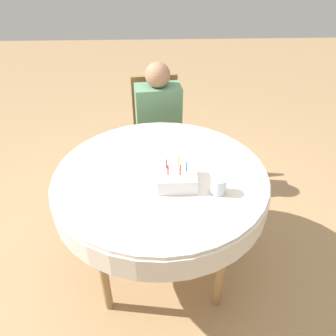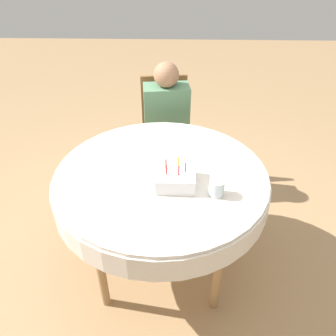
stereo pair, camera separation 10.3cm
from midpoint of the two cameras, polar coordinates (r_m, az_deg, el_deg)
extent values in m
plane|color=#A37F56|center=(2.40, 0.27, -15.82)|extent=(12.00, 12.00, 0.00)
cylinder|color=silver|center=(1.86, 0.34, -0.96)|extent=(1.21, 1.21, 0.02)
cylinder|color=silver|center=(1.91, 0.33, -2.88)|extent=(1.23, 1.23, 0.14)
cylinder|color=#A37A4C|center=(1.93, -10.29, -16.05)|extent=(0.05, 0.05, 0.75)
cylinder|color=#A37A4C|center=(1.92, 10.44, -16.52)|extent=(0.05, 0.05, 0.75)
cylinder|color=#A37A4C|center=(2.39, -7.49, -3.53)|extent=(0.05, 0.05, 0.75)
cylinder|color=#A37A4C|center=(2.38, 8.56, -3.83)|extent=(0.05, 0.05, 0.75)
cube|color=brown|center=(2.79, 0.74, 4.87)|extent=(0.48, 0.48, 0.04)
cube|color=brown|center=(2.85, 0.37, 11.33)|extent=(0.39, 0.08, 0.47)
cylinder|color=brown|center=(2.76, -2.76, -1.48)|extent=(0.04, 0.04, 0.43)
cylinder|color=brown|center=(2.79, 4.92, -1.05)|extent=(0.04, 0.04, 0.43)
cylinder|color=brown|center=(3.06, -3.13, 2.71)|extent=(0.04, 0.04, 0.43)
cylinder|color=brown|center=(3.09, 3.81, 3.05)|extent=(0.04, 0.04, 0.43)
cylinder|color=#9E7051|center=(2.78, -0.80, -0.65)|extent=(0.09, 0.09, 0.47)
cylinder|color=#9E7051|center=(2.79, 2.84, -0.45)|extent=(0.09, 0.09, 0.47)
cube|color=#568460|center=(2.67, 0.78, 9.47)|extent=(0.38, 0.25, 0.46)
sphere|color=#9E7051|center=(2.55, 0.84, 15.90)|extent=(0.19, 0.19, 0.19)
cube|color=white|center=(1.75, 2.97, -1.66)|extent=(0.21, 0.21, 0.08)
cylinder|color=blue|center=(1.71, 4.78, 0.09)|extent=(0.01, 0.01, 0.06)
cylinder|color=gold|center=(1.75, 3.54, 1.09)|extent=(0.01, 0.01, 0.06)
cylinder|color=red|center=(1.73, 1.35, 0.68)|extent=(0.01, 0.01, 0.06)
cylinder|color=red|center=(1.68, 1.50, -0.37)|extent=(0.01, 0.01, 0.06)
cylinder|color=red|center=(1.68, 3.64, -0.44)|extent=(0.01, 0.01, 0.06)
cylinder|color=silver|center=(1.70, 10.21, -3.43)|extent=(0.08, 0.08, 0.09)
camera|label=1|loc=(0.05, -88.36, 1.17)|focal=35.00mm
camera|label=2|loc=(0.05, 91.64, -1.17)|focal=35.00mm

